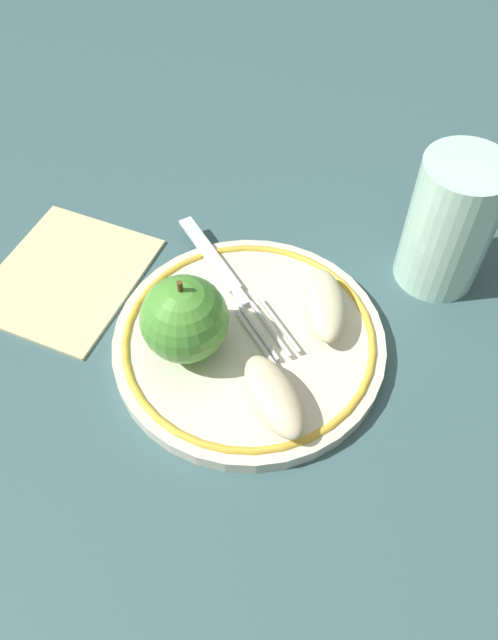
# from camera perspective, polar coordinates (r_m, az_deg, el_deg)

# --- Properties ---
(ground_plane) EXTENTS (2.00, 2.00, 0.00)m
(ground_plane) POSITION_cam_1_polar(r_m,az_deg,el_deg) (0.48, -0.10, -4.33)
(ground_plane) COLOR #3A5A5C
(plate) EXTENTS (0.21, 0.21, 0.02)m
(plate) POSITION_cam_1_polar(r_m,az_deg,el_deg) (0.49, -0.00, -1.95)
(plate) COLOR beige
(plate) RESTS_ON ground_plane
(apple_red_whole) EXTENTS (0.07, 0.07, 0.07)m
(apple_red_whole) POSITION_cam_1_polar(r_m,az_deg,el_deg) (0.45, -5.92, 0.08)
(apple_red_whole) COLOR #509A36
(apple_red_whole) RESTS_ON plate
(apple_slice_front) EXTENTS (0.06, 0.08, 0.02)m
(apple_slice_front) POSITION_cam_1_polar(r_m,az_deg,el_deg) (0.49, 6.90, 1.41)
(apple_slice_front) COLOR beige
(apple_slice_front) RESTS_ON plate
(apple_slice_back) EXTENTS (0.07, 0.07, 0.02)m
(apple_slice_back) POSITION_cam_1_polar(r_m,az_deg,el_deg) (0.44, 2.28, -6.98)
(apple_slice_back) COLOR beige
(apple_slice_back) RESTS_ON plate
(fork) EXTENTS (0.14, 0.13, 0.00)m
(fork) POSITION_cam_1_polar(r_m,az_deg,el_deg) (0.52, -1.93, 3.76)
(fork) COLOR silver
(fork) RESTS_ON plate
(drinking_glass) EXTENTS (0.07, 0.07, 0.12)m
(drinking_glass) POSITION_cam_1_polar(r_m,az_deg,el_deg) (0.53, 17.90, 8.37)
(drinking_glass) COLOR silver
(drinking_glass) RESTS_ON ground_plane
(napkin_folded) EXTENTS (0.13, 0.14, 0.01)m
(napkin_folded) POSITION_cam_1_polar(r_m,az_deg,el_deg) (0.56, -16.37, 3.98)
(napkin_folded) COLOR beige
(napkin_folded) RESTS_ON ground_plane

